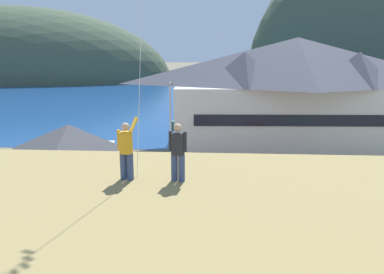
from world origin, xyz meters
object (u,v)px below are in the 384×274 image
(parked_car_mid_row_near, at_px, (310,208))
(parked_car_front_row_silver, at_px, (369,176))
(parking_light_pole, at_px, (171,122))
(person_kite_flyer, at_px, (126,149))
(storage_shed_waterside, at_px, (234,120))
(parked_car_mid_row_center, at_px, (288,173))
(storage_shed_near_lot, at_px, (70,160))
(wharf_dock, at_px, (208,119))
(parked_car_lone_by_shed, at_px, (204,205))
(harbor_lodge, at_px, (296,89))
(moored_boat_wharfside, at_px, (183,120))
(parked_car_front_row_end, at_px, (209,174))
(person_companion, at_px, (178,150))

(parked_car_mid_row_near, bearing_deg, parked_car_front_row_silver, 48.15)
(parking_light_pole, relative_size, person_kite_flyer, 3.99)
(storage_shed_waterside, bearing_deg, parked_car_mid_row_center, -77.33)
(storage_shed_near_lot, relative_size, wharf_dock, 0.46)
(parked_car_lone_by_shed, xyz_separation_m, person_kite_flyer, (-1.97, -10.60, 6.17))
(parked_car_mid_row_center, bearing_deg, wharf_dock, 103.81)
(parked_car_front_row_silver, distance_m, parking_light_pole, 15.64)
(storage_shed_waterside, bearing_deg, harbor_lodge, -11.94)
(moored_boat_wharfside, bearing_deg, harbor_lodge, -37.69)
(parked_car_lone_by_shed, bearing_deg, wharf_dock, 90.82)
(wharf_dock, distance_m, parked_car_lone_by_shed, 33.22)
(parked_car_front_row_silver, bearing_deg, person_kite_flyer, -129.57)
(storage_shed_waterside, relative_size, parked_car_front_row_end, 1.19)
(parked_car_front_row_silver, bearing_deg, parked_car_mid_row_near, -131.85)
(harbor_lodge, distance_m, person_kite_flyer, 32.72)
(person_companion, bearing_deg, moored_boat_wharfside, 94.82)
(wharf_dock, bearing_deg, storage_shed_near_lot, -106.59)
(parked_car_front_row_silver, bearing_deg, storage_shed_near_lot, -172.69)
(parked_car_front_row_end, xyz_separation_m, parked_car_front_row_silver, (11.72, 0.22, 0.00))
(person_kite_flyer, bearing_deg, parked_car_mid_row_center, 64.66)
(storage_shed_waterside, bearing_deg, parked_car_lone_by_shed, -97.18)
(parked_car_front_row_end, height_order, person_kite_flyer, person_kite_flyer)
(parked_car_mid_row_near, bearing_deg, parked_car_mid_row_center, 91.31)
(storage_shed_near_lot, height_order, parked_car_mid_row_center, storage_shed_near_lot)
(parked_car_mid_row_near, relative_size, person_kite_flyer, 2.29)
(moored_boat_wharfside, bearing_deg, storage_shed_waterside, -52.71)
(parked_car_front_row_end, xyz_separation_m, parked_car_mid_row_center, (5.91, 0.45, 0.00))
(parked_car_lone_by_shed, relative_size, person_companion, 2.50)
(wharf_dock, relative_size, parked_car_front_row_silver, 3.00)
(parked_car_mid_row_near, bearing_deg, harbor_lodge, 82.17)
(storage_shed_near_lot, distance_m, storage_shed_waterside, 21.70)
(harbor_lodge, height_order, storage_shed_waterside, harbor_lodge)
(parked_car_lone_by_shed, bearing_deg, person_kite_flyer, -100.53)
(person_companion, bearing_deg, parked_car_mid_row_center, 69.11)
(parked_car_mid_row_near, relative_size, parked_car_front_row_silver, 0.98)
(harbor_lodge, bearing_deg, storage_shed_near_lot, -137.73)
(storage_shed_near_lot, distance_m, wharf_dock, 31.11)
(harbor_lodge, bearing_deg, person_kite_flyer, -109.69)
(harbor_lodge, relative_size, parked_car_lone_by_shed, 6.29)
(person_companion, bearing_deg, storage_shed_waterside, 84.44)
(wharf_dock, height_order, parked_car_front_row_silver, parked_car_front_row_silver)
(parking_light_pole, bearing_deg, person_kite_flyer, -86.90)
(harbor_lodge, xyz_separation_m, parked_car_front_row_end, (-8.85, -14.19, -4.99))
(parked_car_mid_row_center, bearing_deg, person_companion, -110.89)
(parked_car_front_row_silver, height_order, person_companion, person_companion)
(parked_car_front_row_silver, relative_size, parked_car_mid_row_center, 1.00)
(moored_boat_wharfside, relative_size, parked_car_front_row_silver, 1.55)
(parked_car_mid_row_center, distance_m, person_companion, 19.30)
(parked_car_mid_row_near, xyz_separation_m, person_companion, (-6.67, -10.53, 6.16))
(storage_shed_near_lot, bearing_deg, harbor_lodge, 42.27)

